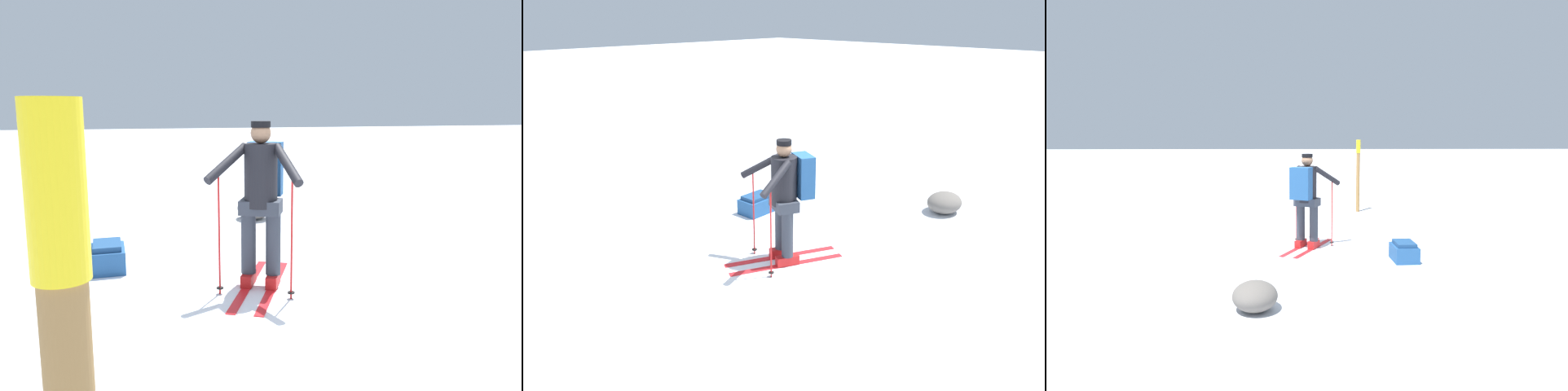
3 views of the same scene
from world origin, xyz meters
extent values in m
plane|color=white|center=(0.00, 0.00, 0.00)|extent=(80.00, 80.00, 0.00)
cube|color=red|center=(0.12, 0.11, 0.01)|extent=(1.45, 0.74, 0.01)
cube|color=red|center=(0.12, 0.11, 0.07)|extent=(0.32, 0.23, 0.12)
cylinder|color=#2D333D|center=(0.12, 0.11, 0.47)|extent=(0.15, 0.15, 0.68)
cube|color=red|center=(0.22, 0.33, 0.01)|extent=(1.45, 0.74, 0.01)
cube|color=red|center=(0.22, 0.33, 0.07)|extent=(0.32, 0.23, 0.12)
cylinder|color=#2D333D|center=(0.22, 0.33, 0.47)|extent=(0.15, 0.15, 0.68)
cube|color=#2D333D|center=(0.17, 0.22, 0.81)|extent=(0.42, 0.48, 0.14)
cylinder|color=black|center=(0.17, 0.22, 1.12)|extent=(0.33, 0.33, 0.62)
sphere|color=#8C664C|center=(0.17, 0.22, 1.53)|extent=(0.20, 0.20, 0.20)
cylinder|color=black|center=(0.17, 0.22, 1.62)|extent=(0.19, 0.19, 0.06)
cube|color=navy|center=(0.41, 0.11, 1.16)|extent=(0.32, 0.39, 0.54)
cylinder|color=red|center=(-0.25, 0.03, 0.60)|extent=(0.02, 0.02, 1.20)
cylinder|color=black|center=(-0.25, 0.03, 0.06)|extent=(0.07, 0.07, 0.01)
cylinder|color=black|center=(-0.14, 0.05, 1.26)|extent=(0.55, 0.16, 0.37)
cylinder|color=red|center=(0.04, 0.66, 0.60)|extent=(0.02, 0.02, 1.20)
cylinder|color=black|center=(0.04, 0.66, 0.06)|extent=(0.07, 0.07, 0.01)
cylinder|color=black|center=(0.10, 0.57, 1.26)|extent=(0.37, 0.50, 0.37)
cube|color=navy|center=(1.09, 1.73, 0.13)|extent=(0.56, 0.39, 0.25)
cube|color=navy|center=(1.09, 1.73, 0.28)|extent=(0.47, 0.32, 0.06)
ellipsoid|color=#5B5651|center=(3.24, -0.45, 0.17)|extent=(0.62, 0.53, 0.34)
camera|label=1|loc=(-4.57, 1.44, 1.77)|focal=35.00mm
camera|label=2|loc=(-4.14, -3.99, 3.14)|focal=35.00mm
camera|label=3|loc=(8.89, 0.02, 2.10)|focal=35.00mm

